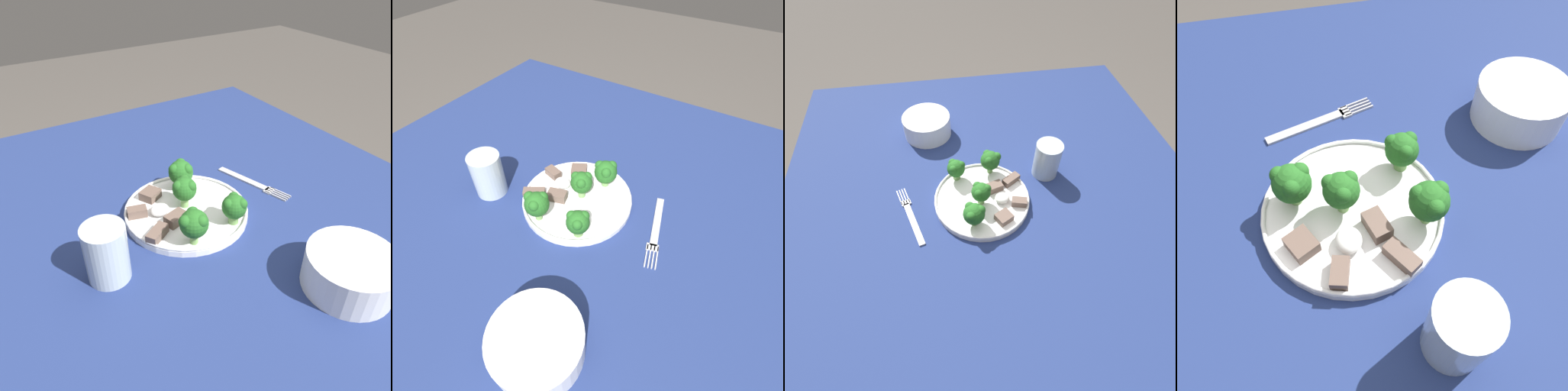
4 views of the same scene
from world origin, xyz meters
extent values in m
plane|color=#4C4742|center=(0.00, 0.00, 0.00)|extent=(8.00, 8.00, 0.00)
cube|color=navy|center=(0.00, 0.00, 0.71)|extent=(1.12, 1.15, 0.03)
cylinder|color=brown|center=(-0.50, 0.52, 0.35)|extent=(0.06, 0.06, 0.69)
cylinder|color=white|center=(-0.04, -0.02, 0.73)|extent=(0.24, 0.24, 0.01)
torus|color=white|center=(-0.04, -0.02, 0.74)|extent=(0.24, 0.24, 0.01)
cube|color=#B2B2B7|center=(-0.21, -0.07, 0.72)|extent=(0.05, 0.13, 0.00)
cube|color=#B2B2B7|center=(-0.23, 0.00, 0.72)|extent=(0.03, 0.02, 0.00)
cube|color=#B2B2B7|center=(-0.23, 0.02, 0.72)|extent=(0.02, 0.05, 0.00)
cube|color=#B2B2B7|center=(-0.23, 0.02, 0.72)|extent=(0.02, 0.05, 0.00)
cube|color=#B2B2B7|center=(-0.24, 0.02, 0.72)|extent=(0.02, 0.05, 0.00)
cube|color=#B2B2B7|center=(-0.25, 0.02, 0.72)|extent=(0.02, 0.05, 0.00)
cylinder|color=white|center=(-0.16, 0.27, 0.75)|extent=(0.14, 0.14, 0.06)
cylinder|color=white|center=(-0.16, 0.27, 0.75)|extent=(0.12, 0.12, 0.05)
cylinder|color=#B2C1CC|center=(0.15, 0.05, 0.77)|extent=(0.07, 0.07, 0.10)
cylinder|color=silver|center=(0.15, 0.05, 0.75)|extent=(0.06, 0.06, 0.06)
cylinder|color=#709E56|center=(-0.07, -0.10, 0.74)|extent=(0.02, 0.02, 0.02)
sphere|color=#215B1E|center=(-0.07, -0.10, 0.77)|extent=(0.05, 0.05, 0.05)
sphere|color=#215B1E|center=(-0.05, -0.10, 0.78)|extent=(0.02, 0.02, 0.02)
sphere|color=#215B1E|center=(-0.07, -0.08, 0.78)|extent=(0.02, 0.02, 0.02)
sphere|color=#215B1E|center=(-0.07, -0.11, 0.78)|extent=(0.02, 0.02, 0.02)
cylinder|color=#709E56|center=(0.00, 0.07, 0.75)|extent=(0.01, 0.01, 0.02)
sphere|color=#215B1E|center=(0.00, 0.07, 0.78)|extent=(0.05, 0.05, 0.05)
sphere|color=#215B1E|center=(0.02, 0.07, 0.79)|extent=(0.02, 0.02, 0.02)
sphere|color=#215B1E|center=(-0.01, 0.08, 0.79)|extent=(0.02, 0.02, 0.02)
sphere|color=#215B1E|center=(-0.01, 0.05, 0.79)|extent=(0.02, 0.02, 0.02)
cylinder|color=#709E56|center=(-0.09, 0.06, 0.74)|extent=(0.02, 0.02, 0.02)
sphere|color=#215B1E|center=(-0.09, 0.06, 0.77)|extent=(0.05, 0.05, 0.05)
sphere|color=#215B1E|center=(-0.08, 0.06, 0.78)|extent=(0.02, 0.02, 0.02)
sphere|color=#215B1E|center=(-0.10, 0.07, 0.78)|extent=(0.02, 0.02, 0.02)
sphere|color=#215B1E|center=(-0.10, 0.04, 0.78)|extent=(0.02, 0.02, 0.02)
cylinder|color=#709E56|center=(-0.04, -0.04, 0.75)|extent=(0.02, 0.02, 0.02)
sphere|color=#215B1E|center=(-0.04, -0.04, 0.77)|extent=(0.05, 0.05, 0.05)
sphere|color=#215B1E|center=(-0.03, -0.04, 0.78)|extent=(0.02, 0.02, 0.02)
sphere|color=#215B1E|center=(-0.05, -0.02, 0.78)|extent=(0.02, 0.02, 0.02)
sphere|color=#215B1E|center=(-0.05, -0.05, 0.78)|extent=(0.02, 0.02, 0.02)
cube|color=brown|center=(0.05, 0.02, 0.74)|extent=(0.05, 0.04, 0.02)
cube|color=brown|center=(0.05, -0.06, 0.74)|extent=(0.04, 0.03, 0.02)
cube|color=brown|center=(0.00, 0.00, 0.74)|extent=(0.05, 0.04, 0.02)
cube|color=brown|center=(0.01, -0.10, 0.74)|extent=(0.05, 0.05, 0.02)
ellipsoid|color=white|center=(0.01, -0.04, 0.74)|extent=(0.04, 0.03, 0.02)
camera|label=1|loc=(0.26, 0.49, 1.19)|focal=35.00mm
camera|label=2|loc=(-0.30, 0.36, 1.23)|focal=28.00mm
camera|label=3|loc=(-0.12, -0.50, 1.34)|focal=28.00mm
camera|label=4|loc=(0.23, -0.06, 1.16)|focal=35.00mm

